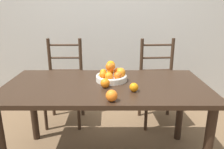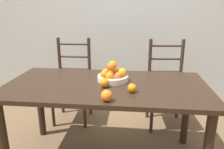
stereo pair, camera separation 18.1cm
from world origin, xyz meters
name	(u,v)px [view 2 (the right image)]	position (x,y,z in m)	size (l,w,h in m)	color
wall_back	(120,12)	(0.00, 1.48, 1.30)	(8.00, 0.06, 2.60)	beige
dining_table	(106,95)	(0.00, 0.00, 0.65)	(1.69, 0.84, 0.75)	black
fruit_bowl	(113,75)	(0.05, 0.09, 0.80)	(0.27, 0.27, 0.17)	silver
orange_loose_0	(107,96)	(0.05, -0.35, 0.79)	(0.08, 0.08, 0.08)	orange
orange_loose_1	(105,83)	(0.00, -0.08, 0.79)	(0.08, 0.08, 0.08)	orange
orange_loose_2	(132,88)	(0.22, -0.17, 0.78)	(0.07, 0.07, 0.07)	orange
chair_left	(73,83)	(-0.52, 0.75, 0.47)	(0.43, 0.41, 1.01)	#382619
chair_right	(166,87)	(0.61, 0.75, 0.47)	(0.45, 0.43, 1.01)	#382619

